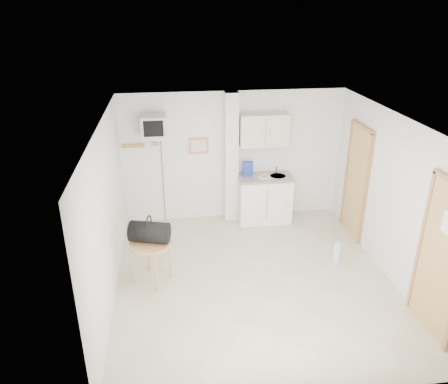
{
  "coord_description": "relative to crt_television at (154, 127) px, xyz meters",
  "views": [
    {
      "loc": [
        -1.19,
        -5.57,
        3.98
      ],
      "look_at": [
        -0.39,
        0.6,
        1.25
      ],
      "focal_mm": 35.0,
      "sensor_mm": 36.0,
      "label": 1
    }
  ],
  "objects": [
    {
      "name": "round_table",
      "position": [
        -0.1,
        -1.84,
        -1.34
      ],
      "size": [
        0.65,
        0.65,
        0.68
      ],
      "rotation": [
        0.0,
        0.0,
        0.23
      ],
      "color": "#C37E48",
      "rests_on": "ground"
    },
    {
      "name": "kitchenette",
      "position": [
        2.02,
        -0.02,
        -1.13
      ],
      "size": [
        1.03,
        0.58,
        2.1
      ],
      "color": "white",
      "rests_on": "ground"
    },
    {
      "name": "duffel_bag",
      "position": [
        -0.1,
        -1.82,
        -1.09
      ],
      "size": [
        0.64,
        0.47,
        0.43
      ],
      "rotation": [
        0.0,
        0.0,
        -0.28
      ],
      "color": "black",
      "rests_on": "round_table"
    },
    {
      "name": "water_bottle",
      "position": [
        2.91,
        -1.69,
        -1.77
      ],
      "size": [
        0.12,
        0.12,
        0.37
      ],
      "color": "#AEDAF3",
      "rests_on": "ground"
    },
    {
      "name": "crt_television",
      "position": [
        0.0,
        0.0,
        0.0
      ],
      "size": [
        0.44,
        0.45,
        2.15
      ],
      "color": "slate",
      "rests_on": "ground"
    },
    {
      "name": "ground",
      "position": [
        1.45,
        -2.02,
        -1.94
      ],
      "size": [
        4.5,
        4.5,
        0.0
      ],
      "primitive_type": "plane",
      "color": "#C2B69B",
      "rests_on": "ground"
    },
    {
      "name": "room_envelope",
      "position": [
        1.69,
        -1.93,
        -0.4
      ],
      "size": [
        4.24,
        4.54,
        2.55
      ],
      "color": "white",
      "rests_on": "ground"
    }
  ]
}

